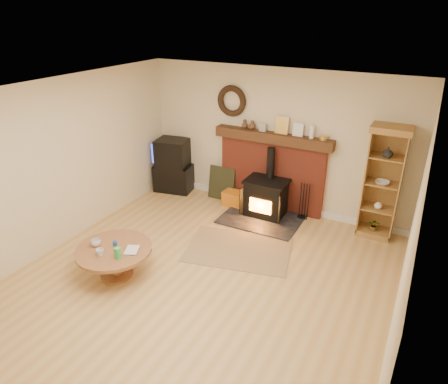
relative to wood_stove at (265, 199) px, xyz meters
The scene contains 11 objects.
ground 2.30m from the wood_stove, 91.60° to the right, with size 5.50×5.50×0.00m, color tan.
room_shell 2.58m from the wood_stove, 92.14° to the right, with size 5.02×5.52×2.61m.
chimney_breast 0.61m from the wood_stove, 98.94° to the left, with size 2.20×0.22×1.78m.
wood_stove is the anchor object (origin of this frame).
area_rug 1.29m from the wood_stove, 86.69° to the right, with size 1.62×1.12×0.01m, color brown.
tv_unit 2.15m from the wood_stove, behind, with size 0.83×0.65×1.10m.
curio_cabinet 2.00m from the wood_stove, ahead, with size 0.61×0.44×1.89m.
firelog_box 0.71m from the wood_stove, 169.12° to the left, with size 0.46×0.29×0.29m, color #E3B80E.
leaning_painting 1.09m from the wood_stove, 165.14° to the left, with size 0.55×0.03×0.66m, color black.
fire_tools 0.71m from the wood_stove, 19.56° to the left, with size 0.19×0.16×0.70m.
coffee_table 2.91m from the wood_stove, 114.15° to the right, with size 1.06×1.06×0.61m.
Camera 1 is at (2.45, -3.82, 3.52)m, focal length 32.00 mm.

